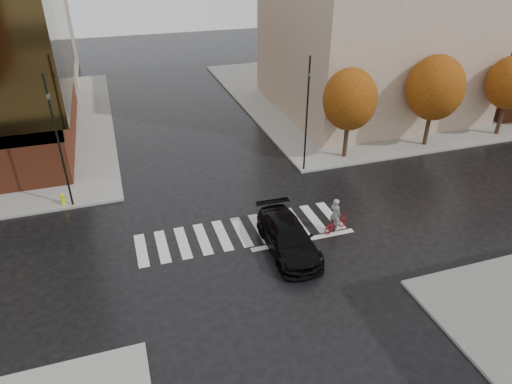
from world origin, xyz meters
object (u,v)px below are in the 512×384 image
(cyclist, at_px, (336,220))
(traffic_light_ne, at_px, (307,107))
(fire_hydrant, at_px, (62,198))
(traffic_light_nw, at_px, (56,133))
(sedan, at_px, (288,237))

(cyclist, xyz_separation_m, traffic_light_ne, (1.27, 7.36, 3.96))
(traffic_light_ne, distance_m, fire_hydrant, 16.35)
(traffic_light_nw, height_order, traffic_light_ne, traffic_light_nw)
(sedan, xyz_separation_m, cyclist, (3.17, 0.84, -0.10))
(traffic_light_nw, bearing_deg, fire_hydrant, -90.85)
(fire_hydrant, bearing_deg, sedan, -36.22)
(traffic_light_ne, bearing_deg, traffic_light_nw, -10.60)
(cyclist, xyz_separation_m, fire_hydrant, (-14.55, 7.50, -0.14))
(sedan, height_order, traffic_light_ne, traffic_light_ne)
(traffic_light_nw, xyz_separation_m, fire_hydrant, (-0.53, 0.20, -4.25))
(traffic_light_ne, bearing_deg, fire_hydrant, -11.33)
(cyclist, bearing_deg, traffic_light_ne, -31.46)
(cyclist, relative_size, traffic_light_nw, 0.26)
(sedan, relative_size, traffic_light_ne, 0.71)
(traffic_light_nw, bearing_deg, cyclist, 82.46)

